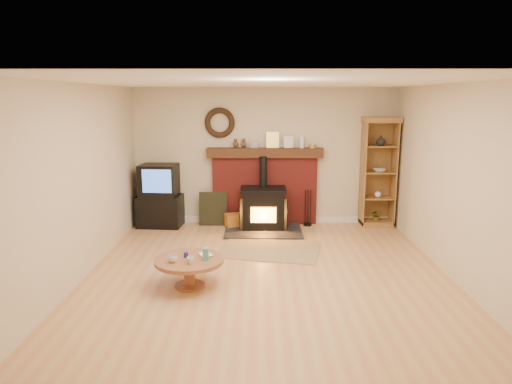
{
  "coord_description": "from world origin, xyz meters",
  "views": [
    {
      "loc": [
        -0.12,
        -5.96,
        2.4
      ],
      "look_at": [
        -0.16,
        1.0,
        0.97
      ],
      "focal_mm": 32.0,
      "sensor_mm": 36.0,
      "label": 1
    }
  ],
  "objects_px": {
    "tv_unit": "(160,197)",
    "curio_cabinet": "(378,172)",
    "coffee_table": "(189,264)",
    "wood_stove": "(263,209)"
  },
  "relations": [
    {
      "from": "wood_stove",
      "to": "tv_unit",
      "type": "height_order",
      "value": "wood_stove"
    },
    {
      "from": "wood_stove",
      "to": "tv_unit",
      "type": "xyz_separation_m",
      "value": [
        -1.96,
        0.19,
        0.19
      ]
    },
    {
      "from": "tv_unit",
      "to": "curio_cabinet",
      "type": "xyz_separation_m",
      "value": [
        4.13,
        0.09,
        0.46
      ]
    },
    {
      "from": "wood_stove",
      "to": "coffee_table",
      "type": "xyz_separation_m",
      "value": [
        -0.98,
        -2.68,
        -0.07
      ]
    },
    {
      "from": "tv_unit",
      "to": "curio_cabinet",
      "type": "relative_size",
      "value": 0.58
    },
    {
      "from": "tv_unit",
      "to": "coffee_table",
      "type": "distance_m",
      "value": 3.05
    },
    {
      "from": "curio_cabinet",
      "to": "coffee_table",
      "type": "bearing_deg",
      "value": -136.75
    },
    {
      "from": "wood_stove",
      "to": "tv_unit",
      "type": "distance_m",
      "value": 1.98
    },
    {
      "from": "tv_unit",
      "to": "curio_cabinet",
      "type": "bearing_deg",
      "value": 1.22
    },
    {
      "from": "wood_stove",
      "to": "tv_unit",
      "type": "bearing_deg",
      "value": 174.42
    }
  ]
}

